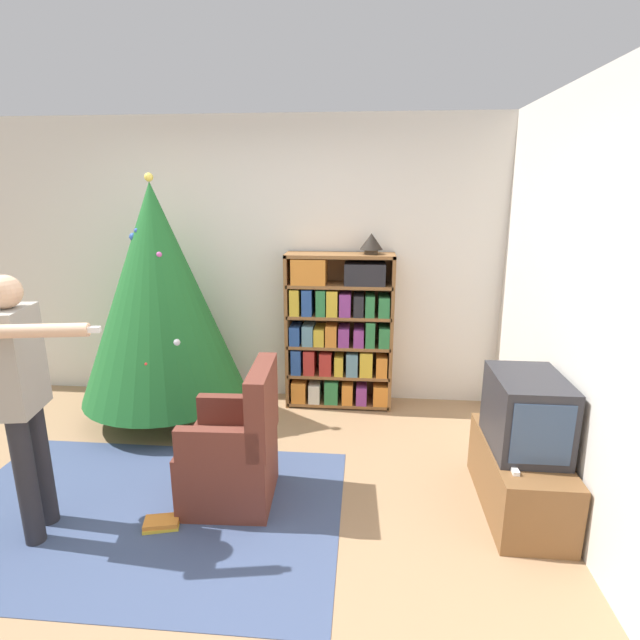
{
  "coord_description": "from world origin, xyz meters",
  "views": [
    {
      "loc": [
        0.99,
        -2.6,
        1.98
      ],
      "look_at": [
        0.67,
        0.87,
        1.05
      ],
      "focal_mm": 28.0,
      "sensor_mm": 36.0,
      "label": 1
    }
  ],
  "objects_px": {
    "television": "(526,413)",
    "standing_person": "(22,389)",
    "christmas_tree": "(159,293)",
    "table_lamp": "(371,242)",
    "armchair": "(235,454)",
    "bookshelf": "(339,331)"
  },
  "relations": [
    {
      "from": "christmas_tree",
      "to": "table_lamp",
      "type": "bearing_deg",
      "value": 12.72
    },
    {
      "from": "christmas_tree",
      "to": "armchair",
      "type": "bearing_deg",
      "value": -51.45
    },
    {
      "from": "television",
      "to": "standing_person",
      "type": "distance_m",
      "value": 2.91
    },
    {
      "from": "television",
      "to": "table_lamp",
      "type": "height_order",
      "value": "table_lamp"
    },
    {
      "from": "bookshelf",
      "to": "standing_person",
      "type": "relative_size",
      "value": 0.92
    },
    {
      "from": "christmas_tree",
      "to": "table_lamp",
      "type": "height_order",
      "value": "christmas_tree"
    },
    {
      "from": "television",
      "to": "armchair",
      "type": "relative_size",
      "value": 0.62
    },
    {
      "from": "television",
      "to": "christmas_tree",
      "type": "relative_size",
      "value": 0.27
    },
    {
      "from": "bookshelf",
      "to": "armchair",
      "type": "distance_m",
      "value": 1.7
    },
    {
      "from": "standing_person",
      "to": "table_lamp",
      "type": "height_order",
      "value": "table_lamp"
    },
    {
      "from": "television",
      "to": "christmas_tree",
      "type": "distance_m",
      "value": 2.96
    },
    {
      "from": "bookshelf",
      "to": "television",
      "type": "xyz_separation_m",
      "value": [
        1.22,
        -1.47,
        -0.06
      ]
    },
    {
      "from": "christmas_tree",
      "to": "table_lamp",
      "type": "distance_m",
      "value": 1.86
    },
    {
      "from": "television",
      "to": "table_lamp",
      "type": "relative_size",
      "value": 2.87
    },
    {
      "from": "table_lamp",
      "to": "standing_person",
      "type": "bearing_deg",
      "value": -134.1
    },
    {
      "from": "standing_person",
      "to": "table_lamp",
      "type": "relative_size",
      "value": 7.7
    },
    {
      "from": "bookshelf",
      "to": "christmas_tree",
      "type": "relative_size",
      "value": 0.68
    },
    {
      "from": "bookshelf",
      "to": "christmas_tree",
      "type": "distance_m",
      "value": 1.6
    },
    {
      "from": "bookshelf",
      "to": "table_lamp",
      "type": "height_order",
      "value": "table_lamp"
    },
    {
      "from": "bookshelf",
      "to": "armchair",
      "type": "relative_size",
      "value": 1.54
    },
    {
      "from": "christmas_tree",
      "to": "armchair",
      "type": "relative_size",
      "value": 2.27
    },
    {
      "from": "bookshelf",
      "to": "table_lamp",
      "type": "xyz_separation_m",
      "value": [
        0.27,
        0.01,
        0.8
      ]
    }
  ]
}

